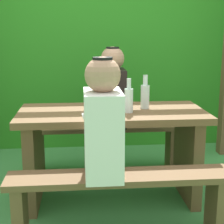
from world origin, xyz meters
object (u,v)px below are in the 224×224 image
object	(u,v)px
person_white_shirt	(103,122)
cell_phone	(113,114)
picnic_table	(112,140)
bottle_left	(145,95)
person_black_coat	(113,90)
bench_far	(106,139)
drinking_glass	(94,109)
bottle_right	(129,99)
bench_near	(120,193)

from	to	relation	value
person_white_shirt	cell_phone	bearing A→B (deg)	76.91
picnic_table	bottle_left	size ratio (longest dim) A/B	5.40
picnic_table	person_black_coat	size ratio (longest dim) A/B	1.95
person_black_coat	cell_phone	bearing A→B (deg)	-94.93
bench_far	drinking_glass	bearing A→B (deg)	-101.27
bottle_right	picnic_table	bearing A→B (deg)	147.89
bench_far	person_white_shirt	size ratio (longest dim) A/B	1.95
bottle_right	cell_phone	bearing A→B (deg)	-152.93
bench_far	cell_phone	world-z (taller)	cell_phone
picnic_table	bottle_right	size ratio (longest dim) A/B	5.58
drinking_glass	person_white_shirt	bearing A→B (deg)	-85.64
picnic_table	person_black_coat	distance (m)	0.65
bench_far	cell_phone	bearing A→B (deg)	-90.28
person_white_shirt	bottle_right	distance (m)	0.55
picnic_table	bench_far	xyz separation A→B (m)	(0.00, 0.58, -0.17)
bottle_right	cell_phone	xyz separation A→B (m)	(-0.12, -0.06, -0.09)
drinking_glass	bench_far	bearing A→B (deg)	78.73
person_black_coat	bottle_right	world-z (taller)	person_black_coat
bottle_left	cell_phone	world-z (taller)	bottle_left
person_black_coat	cell_phone	distance (m)	0.71
drinking_glass	bottle_left	world-z (taller)	bottle_left
bottle_right	bench_far	bearing A→B (deg)	100.12
bench_near	bottle_left	distance (m)	0.85
drinking_glass	cell_phone	bearing A→B (deg)	-3.59
person_black_coat	bottle_right	bearing A→B (deg)	-84.84
bottle_left	bench_far	bearing A→B (deg)	116.36
bench_far	bottle_left	distance (m)	0.77
bench_near	person_white_shirt	size ratio (longest dim) A/B	1.95
bottle_right	cell_phone	distance (m)	0.16
picnic_table	cell_phone	xyz separation A→B (m)	(-0.00, -0.13, 0.23)
cell_phone	bottle_left	bearing A→B (deg)	29.90
bench_near	bottle_right	world-z (taller)	bottle_right
person_white_shirt	cell_phone	xyz separation A→B (m)	(0.10, 0.44, -0.05)
bottle_left	bottle_right	bearing A→B (deg)	-138.24
bench_near	cell_phone	size ratio (longest dim) A/B	10.00
person_black_coat	bottle_left	size ratio (longest dim) A/B	2.77
drinking_glass	bottle_left	distance (m)	0.44
picnic_table	bottle_right	xyz separation A→B (m)	(0.12, -0.07, 0.33)
bench_far	bottle_right	distance (m)	0.83
drinking_glass	bottle_left	size ratio (longest dim) A/B	0.31
bench_far	cell_phone	size ratio (longest dim) A/B	10.00
person_white_shirt	bench_near	bearing A→B (deg)	-1.79
cell_phone	bench_far	bearing A→B (deg)	83.90
drinking_glass	bottle_right	bearing A→B (deg)	11.59
bench_near	cell_phone	world-z (taller)	cell_phone
cell_phone	drinking_glass	bearing A→B (deg)	170.59
bottle_left	person_white_shirt	bearing A→B (deg)	-120.11
bench_near	bench_far	world-z (taller)	same
picnic_table	bench_near	size ratio (longest dim) A/B	1.00
bottle_left	bottle_right	size ratio (longest dim) A/B	1.03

